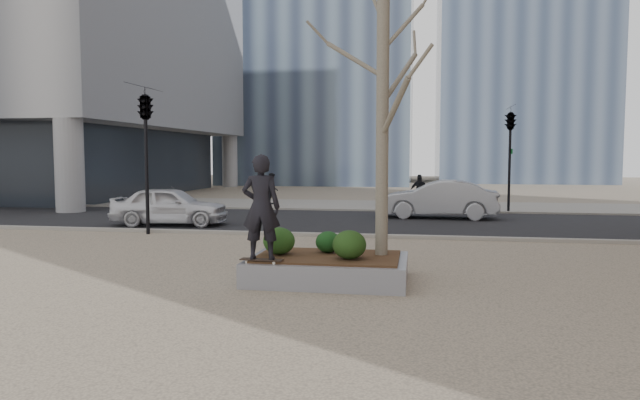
% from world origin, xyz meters
% --- Properties ---
extents(ground, '(120.00, 120.00, 0.00)m').
position_xyz_m(ground, '(0.00, 0.00, 0.00)').
color(ground, tan).
rests_on(ground, ground).
extents(street, '(60.00, 8.00, 0.02)m').
position_xyz_m(street, '(0.00, 10.00, 0.01)').
color(street, black).
rests_on(street, ground).
extents(far_sidewalk, '(60.00, 6.00, 0.02)m').
position_xyz_m(far_sidewalk, '(0.00, 17.00, 0.01)').
color(far_sidewalk, gray).
rests_on(far_sidewalk, ground).
extents(planter, '(3.00, 2.00, 0.45)m').
position_xyz_m(planter, '(1.00, 0.00, 0.23)').
color(planter, gray).
rests_on(planter, ground).
extents(planter_mulch, '(2.70, 1.70, 0.04)m').
position_xyz_m(planter_mulch, '(1.00, 0.00, 0.47)').
color(planter_mulch, '#382314').
rests_on(planter_mulch, planter).
extents(sycamore_tree, '(2.80, 2.80, 6.60)m').
position_xyz_m(sycamore_tree, '(2.00, 0.30, 3.79)').
color(sycamore_tree, gray).
rests_on(sycamore_tree, planter_mulch).
extents(shrub_left, '(0.62, 0.62, 0.53)m').
position_xyz_m(shrub_left, '(0.05, -0.03, 0.75)').
color(shrub_left, '#153A12').
rests_on(shrub_left, planter_mulch).
extents(shrub_middle, '(0.50, 0.50, 0.42)m').
position_xyz_m(shrub_middle, '(0.95, 0.34, 0.70)').
color(shrub_middle, black).
rests_on(shrub_middle, planter_mulch).
extents(shrub_right, '(0.63, 0.63, 0.53)m').
position_xyz_m(shrub_right, '(1.45, -0.30, 0.76)').
color(shrub_right, '#183711').
rests_on(shrub_right, planter_mulch).
extents(skateboard, '(0.79, 0.25, 0.08)m').
position_xyz_m(skateboard, '(-0.10, -0.77, 0.49)').
color(skateboard, black).
rests_on(skateboard, planter).
extents(skateboarder, '(0.73, 0.51, 1.90)m').
position_xyz_m(skateboarder, '(-0.10, -0.77, 1.47)').
color(skateboarder, black).
rests_on(skateboarder, skateboard).
extents(police_car, '(4.08, 2.01, 1.34)m').
position_xyz_m(police_car, '(-5.73, 7.70, 0.69)').
color(police_car, silver).
rests_on(police_car, street).
extents(car_silver, '(4.52, 1.79, 1.46)m').
position_xyz_m(car_silver, '(3.47, 11.60, 0.75)').
color(car_silver, '#94969C').
rests_on(car_silver, street).
extents(pedestrian_a, '(0.71, 0.84, 1.54)m').
position_xyz_m(pedestrian_a, '(-4.46, 16.73, 0.80)').
color(pedestrian_a, black).
rests_on(pedestrian_a, far_sidewalk).
extents(pedestrian_b, '(0.89, 1.26, 1.77)m').
position_xyz_m(pedestrian_b, '(0.96, 16.98, 0.91)').
color(pedestrian_b, '#485A82').
rests_on(pedestrian_b, far_sidewalk).
extents(pedestrian_c, '(0.94, 0.46, 1.54)m').
position_xyz_m(pedestrian_c, '(2.76, 15.80, 0.80)').
color(pedestrian_c, black).
rests_on(pedestrian_c, far_sidewalk).
extents(traffic_light_near, '(0.60, 2.48, 4.50)m').
position_xyz_m(traffic_light_near, '(-5.50, 5.60, 2.25)').
color(traffic_light_near, black).
rests_on(traffic_light_near, ground).
extents(traffic_light_far, '(0.60, 2.48, 4.50)m').
position_xyz_m(traffic_light_far, '(6.50, 14.60, 2.25)').
color(traffic_light_far, black).
rests_on(traffic_light_far, ground).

